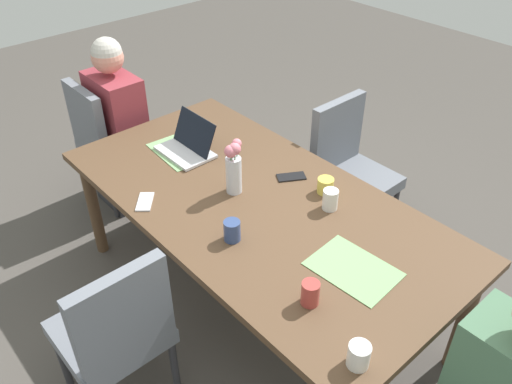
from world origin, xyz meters
name	(u,v)px	position (x,y,z in m)	size (l,w,h in m)	color
ground_plane	(256,299)	(0.00, 0.00, 0.00)	(10.00, 10.00, 0.00)	#4C4742
dining_table	(256,211)	(0.00, 0.00, 0.66)	(2.12, 1.07, 0.72)	brown
chair_head_left_left_mid	(107,138)	(-1.41, -0.10, 0.50)	(0.44, 0.44, 0.90)	slate
person_head_left_left_mid	(121,135)	(-1.35, -0.02, 0.53)	(0.40, 0.36, 1.19)	#2D2D33
chair_far_left_far	(348,165)	(-0.12, 0.88, 0.50)	(0.44, 0.44, 0.90)	slate
chair_near_right_near	(116,329)	(0.07, -0.86, 0.50)	(0.44, 0.44, 0.90)	slate
flower_vase	(234,166)	(-0.13, -0.03, 0.88)	(0.08, 0.10, 0.29)	silver
placemat_head_right_left_near	(353,269)	(0.64, -0.01, 0.72)	(0.36, 0.26, 0.00)	#7FAD70
placemat_head_left_left_mid	(181,150)	(-0.63, -0.01, 0.72)	(0.36, 0.26, 0.00)	#7FAD70
laptop_head_left_left_mid	(188,146)	(-0.59, 0.01, 0.77)	(0.32, 0.22, 0.20)	silver
coffee_mug_near_left	(325,186)	(0.18, 0.31, 0.76)	(0.08, 0.08, 0.08)	#DBC64C
coffee_mug_near_right	(330,199)	(0.29, 0.23, 0.78)	(0.08, 0.08, 0.11)	white
coffee_mug_centre_left	(359,355)	(0.95, -0.37, 0.77)	(0.08, 0.08, 0.10)	white
coffee_mug_centre_right	(310,293)	(0.64, -0.29, 0.78)	(0.07, 0.07, 0.11)	#AD3D38
coffee_mug_far_left	(232,231)	(0.15, -0.27, 0.77)	(0.08, 0.08, 0.10)	#33477A
phone_black	(291,177)	(-0.03, 0.27, 0.73)	(0.15, 0.07, 0.01)	black
phone_silver	(145,202)	(-0.35, -0.42, 0.73)	(0.15, 0.07, 0.01)	silver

